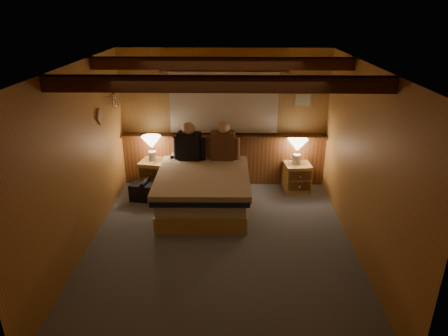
{
  "coord_description": "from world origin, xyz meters",
  "views": [
    {
      "loc": [
        0.15,
        -4.68,
        3.07
      ],
      "look_at": [
        0.04,
        0.4,
        0.97
      ],
      "focal_mm": 32.0,
      "sensor_mm": 36.0,
      "label": 1
    }
  ],
  "objects_px": {
    "lamp_right": "(297,147)",
    "person_right": "(223,144)",
    "nightstand_right": "(297,177)",
    "duffel_bag": "(146,191)",
    "lamp_left": "(151,144)",
    "nightstand_left": "(156,175)",
    "person_left": "(189,144)",
    "bed": "(204,189)"
  },
  "relations": [
    {
      "from": "lamp_right",
      "to": "person_right",
      "type": "height_order",
      "value": "person_right"
    },
    {
      "from": "nightstand_right",
      "to": "duffel_bag",
      "type": "bearing_deg",
      "value": -175.62
    },
    {
      "from": "nightstand_right",
      "to": "lamp_left",
      "type": "xyz_separation_m",
      "value": [
        -2.53,
        -0.01,
        0.6
      ]
    },
    {
      "from": "nightstand_left",
      "to": "duffel_bag",
      "type": "distance_m",
      "value": 0.46
    },
    {
      "from": "nightstand_left",
      "to": "nightstand_right",
      "type": "bearing_deg",
      "value": 12.45
    },
    {
      "from": "lamp_right",
      "to": "person_right",
      "type": "relative_size",
      "value": 0.65
    },
    {
      "from": "nightstand_right",
      "to": "person_left",
      "type": "distance_m",
      "value": 1.98
    },
    {
      "from": "nightstand_right",
      "to": "duffel_bag",
      "type": "relative_size",
      "value": 0.92
    },
    {
      "from": "bed",
      "to": "nightstand_right",
      "type": "xyz_separation_m",
      "value": [
        1.6,
        0.7,
        -0.08
      ]
    },
    {
      "from": "nightstand_right",
      "to": "nightstand_left",
      "type": "bearing_deg",
      "value": 174.91
    },
    {
      "from": "nightstand_right",
      "to": "bed",
      "type": "bearing_deg",
      "value": -161.94
    },
    {
      "from": "lamp_right",
      "to": "person_right",
      "type": "distance_m",
      "value": 1.28
    },
    {
      "from": "lamp_left",
      "to": "nightstand_right",
      "type": "bearing_deg",
      "value": 0.14
    },
    {
      "from": "bed",
      "to": "nightstand_left",
      "type": "xyz_separation_m",
      "value": [
        -0.89,
        0.68,
        -0.06
      ]
    },
    {
      "from": "bed",
      "to": "lamp_left",
      "type": "relative_size",
      "value": 4.19
    },
    {
      "from": "nightstand_left",
      "to": "nightstand_right",
      "type": "height_order",
      "value": "nightstand_left"
    },
    {
      "from": "lamp_left",
      "to": "duffel_bag",
      "type": "height_order",
      "value": "lamp_left"
    },
    {
      "from": "person_right",
      "to": "duffel_bag",
      "type": "relative_size",
      "value": 1.31
    },
    {
      "from": "lamp_right",
      "to": "lamp_left",
      "type": "bearing_deg",
      "value": -179.6
    },
    {
      "from": "bed",
      "to": "nightstand_right",
      "type": "bearing_deg",
      "value": 22.86
    },
    {
      "from": "nightstand_right",
      "to": "lamp_left",
      "type": "bearing_deg",
      "value": 174.59
    },
    {
      "from": "nightstand_right",
      "to": "lamp_left",
      "type": "height_order",
      "value": "lamp_left"
    },
    {
      "from": "nightstand_right",
      "to": "duffel_bag",
      "type": "distance_m",
      "value": 2.64
    },
    {
      "from": "bed",
      "to": "nightstand_left",
      "type": "height_order",
      "value": "bed"
    },
    {
      "from": "lamp_left",
      "to": "duffel_bag",
      "type": "relative_size",
      "value": 0.83
    },
    {
      "from": "bed",
      "to": "person_left",
      "type": "height_order",
      "value": "person_left"
    },
    {
      "from": "nightstand_right",
      "to": "duffel_bag",
      "type": "xyz_separation_m",
      "value": [
        -2.6,
        -0.45,
        -0.09
      ]
    },
    {
      "from": "lamp_right",
      "to": "duffel_bag",
      "type": "bearing_deg",
      "value": -169.71
    },
    {
      "from": "nightstand_left",
      "to": "duffel_bag",
      "type": "bearing_deg",
      "value": -91.28
    },
    {
      "from": "nightstand_left",
      "to": "lamp_left",
      "type": "distance_m",
      "value": 0.58
    },
    {
      "from": "person_right",
      "to": "nightstand_right",
      "type": "bearing_deg",
      "value": 8.37
    },
    {
      "from": "lamp_right",
      "to": "person_right",
      "type": "bearing_deg",
      "value": -173.79
    },
    {
      "from": "nightstand_left",
      "to": "lamp_right",
      "type": "xyz_separation_m",
      "value": [
        2.46,
        0.03,
        0.53
      ]
    },
    {
      "from": "nightstand_left",
      "to": "duffel_bag",
      "type": "relative_size",
      "value": 1.07
    },
    {
      "from": "nightstand_right",
      "to": "lamp_left",
      "type": "relative_size",
      "value": 1.11
    },
    {
      "from": "lamp_right",
      "to": "nightstand_left",
      "type": "bearing_deg",
      "value": -179.28
    },
    {
      "from": "bed",
      "to": "duffel_bag",
      "type": "distance_m",
      "value": 1.04
    },
    {
      "from": "nightstand_left",
      "to": "person_left",
      "type": "height_order",
      "value": "person_left"
    },
    {
      "from": "nightstand_left",
      "to": "lamp_left",
      "type": "relative_size",
      "value": 1.29
    },
    {
      "from": "lamp_left",
      "to": "duffel_bag",
      "type": "distance_m",
      "value": 0.82
    },
    {
      "from": "person_left",
      "to": "person_right",
      "type": "bearing_deg",
      "value": 8.79
    },
    {
      "from": "bed",
      "to": "person_right",
      "type": "relative_size",
      "value": 2.67
    }
  ]
}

